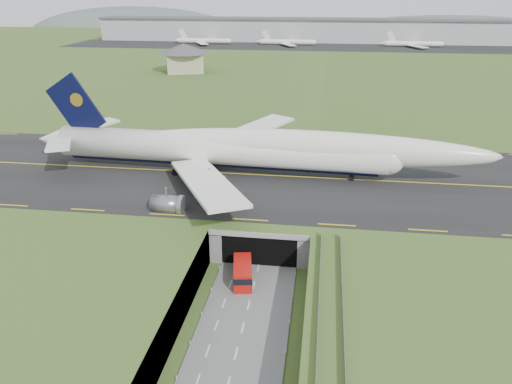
# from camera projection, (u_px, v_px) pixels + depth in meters

# --- Properties ---
(ground) EXTENTS (900.00, 900.00, 0.00)m
(ground) POSITION_uv_depth(u_px,v_px,m) (252.00, 294.00, 72.32)
(ground) COLOR #3E5622
(ground) RESTS_ON ground
(airfield_deck) EXTENTS (800.00, 800.00, 6.00)m
(airfield_deck) POSITION_uv_depth(u_px,v_px,m) (252.00, 277.00, 71.18)
(airfield_deck) COLOR gray
(airfield_deck) RESTS_ON ground
(trench_road) EXTENTS (12.00, 75.00, 0.20)m
(trench_road) POSITION_uv_depth(u_px,v_px,m) (243.00, 326.00, 65.41)
(trench_road) COLOR slate
(trench_road) RESTS_ON ground
(taxiway) EXTENTS (800.00, 44.00, 0.18)m
(taxiway) POSITION_uv_depth(u_px,v_px,m) (276.00, 176.00, 100.21)
(taxiway) COLOR black
(taxiway) RESTS_ON airfield_deck
(tunnel_portal) EXTENTS (17.00, 22.30, 6.00)m
(tunnel_portal) POSITION_uv_depth(u_px,v_px,m) (266.00, 224.00, 86.35)
(tunnel_portal) COLOR gray
(tunnel_portal) RESTS_ON ground
(guideway) EXTENTS (3.00, 53.00, 7.05)m
(guideway) POSITION_uv_depth(u_px,v_px,m) (330.00, 364.00, 51.39)
(guideway) COLOR #A8A8A3
(guideway) RESTS_ON ground
(jumbo_jet) EXTENTS (93.62, 60.36, 19.98)m
(jumbo_jet) POSITION_uv_depth(u_px,v_px,m) (250.00, 149.00, 99.10)
(jumbo_jet) COLOR white
(jumbo_jet) RESTS_ON ground
(shuttle_tram) EXTENTS (3.91, 7.61, 2.97)m
(shuttle_tram) POSITION_uv_depth(u_px,v_px,m) (243.00, 272.00, 74.76)
(shuttle_tram) COLOR red
(shuttle_tram) RESTS_ON ground
(service_building) EXTENTS (28.59, 28.59, 12.35)m
(service_building) POSITION_uv_depth(u_px,v_px,m) (184.00, 55.00, 219.90)
(service_building) COLOR tan
(service_building) RESTS_ON ground
(cargo_terminal) EXTENTS (320.00, 67.00, 15.60)m
(cargo_terminal) POSITION_uv_depth(u_px,v_px,m) (315.00, 30.00, 341.15)
(cargo_terminal) COLOR #B2B2B2
(cargo_terminal) RESTS_ON ground
(distant_hills) EXTENTS (700.00, 91.00, 60.00)m
(distant_hills) POSITION_uv_depth(u_px,v_px,m) (389.00, 40.00, 459.32)
(distant_hills) COLOR #51625B
(distant_hills) RESTS_ON ground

